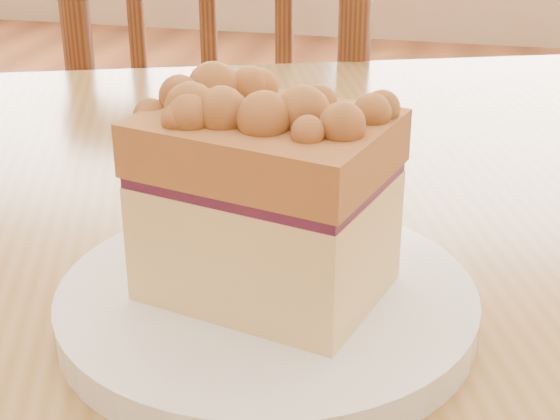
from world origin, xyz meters
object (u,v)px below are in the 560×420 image
plate (267,304)px  cake_slice (267,191)px  cafe_chair_main (254,231)px  cafe_table_main (103,376)px

plate → cake_slice: 0.06m
cafe_chair_main → cafe_table_main: bearing=99.3°
cafe_table_main → plate: 0.19m
cafe_table_main → plate: plate is taller
cafe_table_main → cafe_chair_main: 0.64m
cafe_table_main → plate: (0.13, -0.07, 0.11)m
cafe_table_main → cafe_chair_main: cafe_chair_main is taller
cafe_table_main → cake_slice: bearing=-48.5°
cafe_chair_main → cake_slice: cafe_chair_main is taller
cafe_table_main → cafe_chair_main: bearing=75.3°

